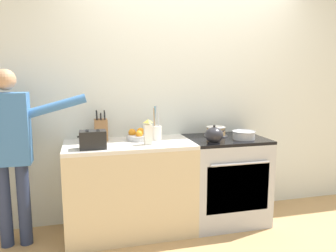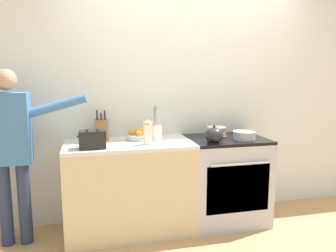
% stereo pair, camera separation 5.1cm
% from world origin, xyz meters
% --- Properties ---
extents(ground_plane, '(16.00, 16.00, 0.00)m').
position_xyz_m(ground_plane, '(0.00, 0.00, 0.00)').
color(ground_plane, tan).
extents(wall_back, '(8.00, 0.04, 2.60)m').
position_xyz_m(wall_back, '(0.00, 0.64, 1.30)').
color(wall_back, silver).
rests_on(wall_back, ground_plane).
extents(counter_cabinet, '(1.21, 0.62, 0.89)m').
position_xyz_m(counter_cabinet, '(-0.69, 0.31, 0.44)').
color(counter_cabinet, beige).
rests_on(counter_cabinet, ground_plane).
extents(stove_range, '(0.78, 0.66, 0.89)m').
position_xyz_m(stove_range, '(0.30, 0.31, 0.44)').
color(stove_range, '#B7BABF').
rests_on(stove_range, ground_plane).
extents(layer_cake, '(0.25, 0.25, 0.10)m').
position_xyz_m(layer_cake, '(0.24, 0.42, 0.93)').
color(layer_cake, '#4C4C51').
rests_on(layer_cake, stove_range).
extents(tea_kettle, '(0.21, 0.17, 0.17)m').
position_xyz_m(tea_kettle, '(0.09, 0.12, 0.96)').
color(tea_kettle, '#232328').
rests_on(tea_kettle, stove_range).
extents(mixing_bowl, '(0.23, 0.23, 0.08)m').
position_xyz_m(mixing_bowl, '(0.44, 0.20, 0.93)').
color(mixing_bowl, '#B7BABF').
rests_on(mixing_bowl, stove_range).
extents(knife_block, '(0.12, 0.15, 0.30)m').
position_xyz_m(knife_block, '(-0.94, 0.50, 0.99)').
color(knife_block, olive).
rests_on(knife_block, counter_cabinet).
extents(utensil_crock, '(0.10, 0.10, 0.34)m').
position_xyz_m(utensil_crock, '(-0.41, 0.38, 0.97)').
color(utensil_crock, silver).
rests_on(utensil_crock, counter_cabinet).
extents(fruit_bowl, '(0.22, 0.22, 0.11)m').
position_xyz_m(fruit_bowl, '(-0.59, 0.42, 0.93)').
color(fruit_bowl, '#B7BABF').
rests_on(fruit_bowl, counter_cabinet).
extents(toaster, '(0.24, 0.15, 0.16)m').
position_xyz_m(toaster, '(-1.03, 0.14, 0.96)').
color(toaster, black).
rests_on(toaster, counter_cabinet).
extents(milk_carton, '(0.07, 0.07, 0.23)m').
position_xyz_m(milk_carton, '(-0.53, 0.20, 1.00)').
color(milk_carton, white).
rests_on(milk_carton, counter_cabinet).
extents(person_baker, '(0.91, 0.20, 1.57)m').
position_xyz_m(person_baker, '(-1.72, 0.30, 0.94)').
color(person_baker, '#283351').
rests_on(person_baker, ground_plane).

